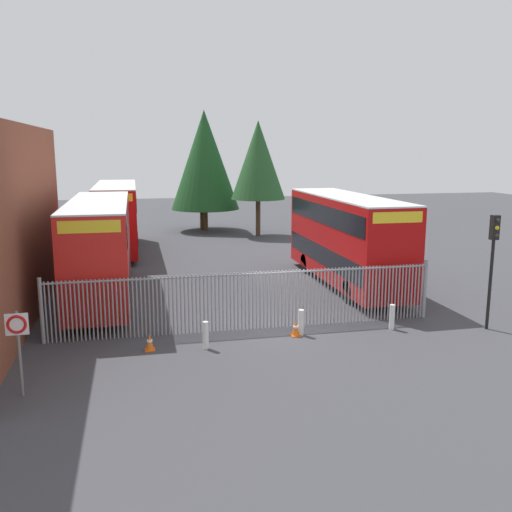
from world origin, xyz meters
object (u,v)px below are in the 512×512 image
object	(u,v)px
double_decker_bus_behind_fence_left	(346,236)
traffic_light_kerbside	(493,251)
bollard_center_front	(301,322)
traffic_cone_mid_forecourt	(150,342)
bollard_near_left	(206,335)
double_decker_bus_behind_fence_right	(117,215)
bollard_near_right	(392,317)
speed_limit_sign_post	(18,334)
traffic_cone_by_gate	(296,328)
double_decker_bus_near_gate	(100,246)

from	to	relation	value
double_decker_bus_behind_fence_left	traffic_light_kerbside	distance (m)	8.25
bollard_center_front	traffic_cone_mid_forecourt	xyz separation A→B (m)	(-5.41, -0.43, -0.19)
double_decker_bus_behind_fence_left	bollard_near_left	distance (m)	11.19
traffic_cone_mid_forecourt	traffic_light_kerbside	distance (m)	12.74
double_decker_bus_behind_fence_left	bollard_center_front	size ratio (longest dim) A/B	11.38
double_decker_bus_behind_fence_right	bollard_center_front	xyz separation A→B (m)	(6.87, -18.69, -1.95)
bollard_near_left	bollard_near_right	bearing A→B (deg)	4.64
double_decker_bus_behind_fence_right	bollard_center_front	world-z (taller)	double_decker_bus_behind_fence_right
bollard_center_front	double_decker_bus_behind_fence_left	bearing A→B (deg)	57.72
bollard_near_right	speed_limit_sign_post	xyz separation A→B (m)	(-12.45, -3.15, 1.30)
traffic_cone_mid_forecourt	double_decker_bus_behind_fence_right	bearing A→B (deg)	94.35
bollard_near_left	bollard_center_front	bearing A→B (deg)	10.49
traffic_cone_by_gate	speed_limit_sign_post	distance (m)	9.39
traffic_light_kerbside	traffic_cone_mid_forecourt	bearing A→B (deg)	178.14
double_decker_bus_near_gate	bollard_near_right	distance (m)	12.95
bollard_near_right	traffic_light_kerbside	world-z (taller)	traffic_light_kerbside
double_decker_bus_near_gate	bollard_near_left	xyz separation A→B (m)	(3.73, -7.44, -1.95)
double_decker_bus_behind_fence_left	traffic_cone_by_gate	bearing A→B (deg)	-123.34
double_decker_bus_near_gate	traffic_cone_by_gate	distance (m)	10.06
double_decker_bus_behind_fence_right	speed_limit_sign_post	bearing A→B (deg)	-95.37
bollard_near_right	speed_limit_sign_post	bearing A→B (deg)	-165.79
traffic_cone_by_gate	double_decker_bus_behind_fence_left	bearing A→B (deg)	56.66
double_decker_bus_behind_fence_left	bollard_near_left	xyz separation A→B (m)	(-7.96, -7.63, -1.95)
double_decker_bus_near_gate	double_decker_bus_behind_fence_right	size ratio (longest dim) A/B	1.00
bollard_near_right	bollard_center_front	bearing A→B (deg)	178.62
double_decker_bus_behind_fence_right	bollard_near_left	size ratio (longest dim) A/B	11.38
bollard_near_left	traffic_cone_mid_forecourt	size ratio (longest dim) A/B	1.61
bollard_near_left	traffic_cone_mid_forecourt	xyz separation A→B (m)	(-1.86, 0.23, -0.19)
bollard_near_right	speed_limit_sign_post	world-z (taller)	speed_limit_sign_post
double_decker_bus_near_gate	traffic_cone_mid_forecourt	size ratio (longest dim) A/B	18.32
double_decker_bus_near_gate	bollard_near_left	world-z (taller)	double_decker_bus_near_gate
double_decker_bus_behind_fence_right	bollard_near_right	xyz separation A→B (m)	(10.39, -18.77, -1.95)
bollard_center_front	traffic_cone_mid_forecourt	distance (m)	5.43
traffic_cone_mid_forecourt	speed_limit_sign_post	xyz separation A→B (m)	(-3.51, -2.81, 1.49)
speed_limit_sign_post	double_decker_bus_behind_fence_left	bearing A→B (deg)	37.44
double_decker_bus_behind_fence_left	bollard_near_left	size ratio (longest dim) A/B	11.38
traffic_cone_by_gate	traffic_light_kerbside	bearing A→B (deg)	-6.12
traffic_cone_by_gate	bollard_center_front	bearing A→B (deg)	13.96
traffic_cone_mid_forecourt	bollard_near_right	bearing A→B (deg)	2.20
double_decker_bus_behind_fence_right	double_decker_bus_near_gate	bearing A→B (deg)	-92.02
bollard_near_left	speed_limit_sign_post	xyz separation A→B (m)	(-5.37, -2.58, 1.30)
bollard_center_front	traffic_cone_mid_forecourt	size ratio (longest dim) A/B	1.61
double_decker_bus_near_gate	double_decker_bus_behind_fence_left	distance (m)	11.69
double_decker_bus_behind_fence_left	double_decker_bus_behind_fence_right	bearing A→B (deg)	133.88
bollard_near_left	traffic_cone_by_gate	size ratio (longest dim) A/B	1.61
double_decker_bus_behind_fence_right	speed_limit_sign_post	size ratio (longest dim) A/B	4.50
bollard_near_right	traffic_cone_by_gate	bearing A→B (deg)	179.53
double_decker_bus_behind_fence_left	bollard_near_right	distance (m)	7.37
traffic_cone_mid_forecourt	speed_limit_sign_post	size ratio (longest dim) A/B	0.25
double_decker_bus_behind_fence_left	double_decker_bus_behind_fence_right	distance (m)	16.26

